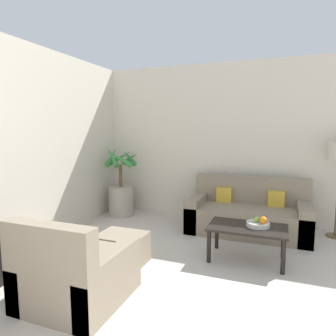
{
  "coord_description": "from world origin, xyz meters",
  "views": [
    {
      "loc": [
        0.05,
        0.79,
        1.57
      ],
      "look_at": [
        -1.54,
        4.96,
        1.0
      ],
      "focal_mm": 32.0,
      "sensor_mm": 36.0,
      "label": 1
    }
  ],
  "objects_px": {
    "potted_palm": "(121,192)",
    "ottoman": "(122,249)",
    "apple_red": "(264,219)",
    "armchair": "(76,274)",
    "coffee_table": "(247,231)",
    "orange_fruit": "(263,220)",
    "apple_green": "(257,219)",
    "fruit_bowl": "(258,224)",
    "sofa_loveseat": "(248,215)"
  },
  "relations": [
    {
      "from": "apple_red",
      "to": "armchair",
      "type": "bearing_deg",
      "value": -134.76
    },
    {
      "from": "potted_palm",
      "to": "orange_fruit",
      "type": "xyz_separation_m",
      "value": [
        2.57,
        -1.17,
        0.09
      ]
    },
    {
      "from": "apple_red",
      "to": "armchair",
      "type": "height_order",
      "value": "armchair"
    },
    {
      "from": "orange_fruit",
      "to": "armchair",
      "type": "height_order",
      "value": "armchair"
    },
    {
      "from": "apple_red",
      "to": "apple_green",
      "type": "xyz_separation_m",
      "value": [
        -0.08,
        -0.07,
        -0.0
      ]
    },
    {
      "from": "sofa_loveseat",
      "to": "apple_green",
      "type": "xyz_separation_m",
      "value": [
        0.2,
        -1.01,
        0.24
      ]
    },
    {
      "from": "potted_palm",
      "to": "armchair",
      "type": "bearing_deg",
      "value": -68.68
    },
    {
      "from": "fruit_bowl",
      "to": "apple_green",
      "type": "bearing_deg",
      "value": -140.58
    },
    {
      "from": "potted_palm",
      "to": "sofa_loveseat",
      "type": "height_order",
      "value": "potted_palm"
    },
    {
      "from": "coffee_table",
      "to": "apple_red",
      "type": "xyz_separation_m",
      "value": [
        0.18,
        0.09,
        0.15
      ]
    },
    {
      "from": "armchair",
      "to": "ottoman",
      "type": "bearing_deg",
      "value": 89.95
    },
    {
      "from": "apple_red",
      "to": "ottoman",
      "type": "relative_size",
      "value": 0.13
    },
    {
      "from": "armchair",
      "to": "ottoman",
      "type": "distance_m",
      "value": 0.85
    },
    {
      "from": "coffee_table",
      "to": "fruit_bowl",
      "type": "relative_size",
      "value": 3.35
    },
    {
      "from": "apple_red",
      "to": "apple_green",
      "type": "bearing_deg",
      "value": -139.99
    },
    {
      "from": "fruit_bowl",
      "to": "armchair",
      "type": "relative_size",
      "value": 0.31
    },
    {
      "from": "fruit_bowl",
      "to": "ottoman",
      "type": "bearing_deg",
      "value": -156.06
    },
    {
      "from": "sofa_loveseat",
      "to": "apple_red",
      "type": "xyz_separation_m",
      "value": [
        0.28,
        -0.95,
        0.24
      ]
    },
    {
      "from": "apple_red",
      "to": "orange_fruit",
      "type": "height_order",
      "value": "orange_fruit"
    },
    {
      "from": "coffee_table",
      "to": "orange_fruit",
      "type": "relative_size",
      "value": 10.55
    },
    {
      "from": "orange_fruit",
      "to": "armchair",
      "type": "relative_size",
      "value": 0.1
    },
    {
      "from": "apple_green",
      "to": "orange_fruit",
      "type": "relative_size",
      "value": 0.79
    },
    {
      "from": "orange_fruit",
      "to": "apple_green",
      "type": "bearing_deg",
      "value": 158.26
    },
    {
      "from": "sofa_loveseat",
      "to": "orange_fruit",
      "type": "bearing_deg",
      "value": -75.07
    },
    {
      "from": "coffee_table",
      "to": "fruit_bowl",
      "type": "bearing_deg",
      "value": 17.52
    },
    {
      "from": "orange_fruit",
      "to": "armchair",
      "type": "bearing_deg",
      "value": -136.62
    },
    {
      "from": "apple_red",
      "to": "orange_fruit",
      "type": "bearing_deg",
      "value": -90.63
    },
    {
      "from": "orange_fruit",
      "to": "coffee_table",
      "type": "bearing_deg",
      "value": 177.23
    },
    {
      "from": "sofa_loveseat",
      "to": "fruit_bowl",
      "type": "relative_size",
      "value": 6.53
    },
    {
      "from": "apple_green",
      "to": "orange_fruit",
      "type": "distance_m",
      "value": 0.09
    },
    {
      "from": "potted_palm",
      "to": "fruit_bowl",
      "type": "xyz_separation_m",
      "value": [
        2.51,
        -1.12,
        0.02
      ]
    },
    {
      "from": "ottoman",
      "to": "armchair",
      "type": "bearing_deg",
      "value": -90.05
    },
    {
      "from": "coffee_table",
      "to": "armchair",
      "type": "height_order",
      "value": "armchair"
    },
    {
      "from": "coffee_table",
      "to": "ottoman",
      "type": "distance_m",
      "value": 1.51
    },
    {
      "from": "apple_green",
      "to": "sofa_loveseat",
      "type": "bearing_deg",
      "value": 101.14
    },
    {
      "from": "coffee_table",
      "to": "apple_red",
      "type": "distance_m",
      "value": 0.25
    },
    {
      "from": "ottoman",
      "to": "sofa_loveseat",
      "type": "bearing_deg",
      "value": 52.63
    },
    {
      "from": "sofa_loveseat",
      "to": "armchair",
      "type": "bearing_deg",
      "value": -116.82
    },
    {
      "from": "armchair",
      "to": "coffee_table",
      "type": "bearing_deg",
      "value": 47.09
    },
    {
      "from": "sofa_loveseat",
      "to": "orange_fruit",
      "type": "distance_m",
      "value": 1.11
    },
    {
      "from": "apple_red",
      "to": "armchair",
      "type": "xyz_separation_m",
      "value": [
        -1.55,
        -1.56,
        -0.25
      ]
    },
    {
      "from": "apple_green",
      "to": "orange_fruit",
      "type": "xyz_separation_m",
      "value": [
        0.08,
        -0.03,
        0.01
      ]
    },
    {
      "from": "coffee_table",
      "to": "apple_red",
      "type": "relative_size",
      "value": 13.31
    },
    {
      "from": "coffee_table",
      "to": "apple_red",
      "type": "height_order",
      "value": "apple_red"
    },
    {
      "from": "potted_palm",
      "to": "ottoman",
      "type": "relative_size",
      "value": 2.36
    },
    {
      "from": "sofa_loveseat",
      "to": "ottoman",
      "type": "height_order",
      "value": "sofa_loveseat"
    },
    {
      "from": "coffee_table",
      "to": "armchair",
      "type": "xyz_separation_m",
      "value": [
        -1.36,
        -1.47,
        -0.1
      ]
    },
    {
      "from": "fruit_bowl",
      "to": "apple_red",
      "type": "height_order",
      "value": "apple_red"
    },
    {
      "from": "sofa_loveseat",
      "to": "fruit_bowl",
      "type": "height_order",
      "value": "sofa_loveseat"
    },
    {
      "from": "potted_palm",
      "to": "fruit_bowl",
      "type": "height_order",
      "value": "potted_palm"
    }
  ]
}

